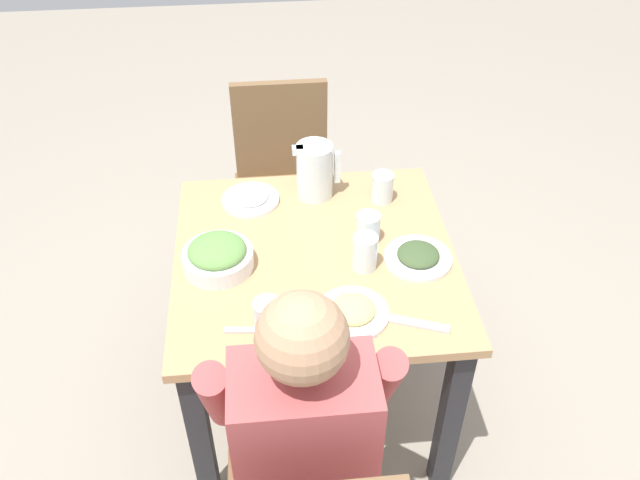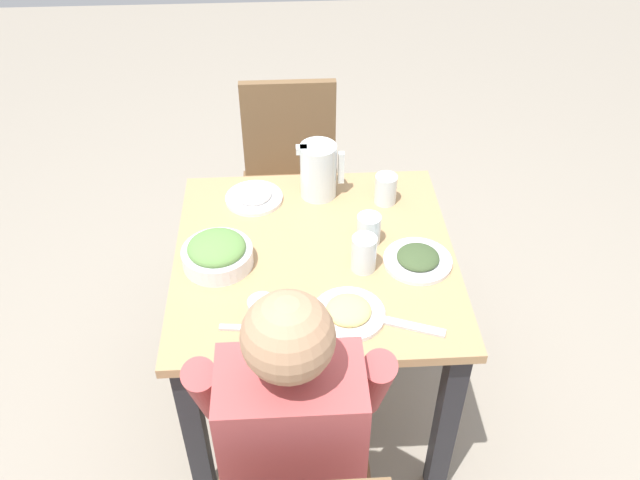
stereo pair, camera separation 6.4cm
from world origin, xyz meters
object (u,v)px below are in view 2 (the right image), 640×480
(water_glass_near_right, at_px, (263,316))
(plate_yoghurt, at_px, (254,196))
(salad_bowl, at_px, (217,253))
(plate_dolmas, at_px, (418,259))
(water_pitcher, at_px, (319,170))
(water_glass_center, at_px, (386,189))
(chair_far, at_px, (291,176))
(water_glass_far_left, at_px, (296,327))
(plate_fries, at_px, (348,312))
(water_glass_near_left, at_px, (364,253))
(water_glass_far_right, at_px, (369,229))
(dining_table, at_px, (315,283))
(diner_near, at_px, (293,426))

(water_glass_near_right, bearing_deg, plate_yoghurt, 93.56)
(salad_bowl, bearing_deg, plate_dolmas, -2.98)
(water_pitcher, height_order, water_glass_center, water_pitcher)
(chair_far, relative_size, plate_dolmas, 4.17)
(water_pitcher, xyz_separation_m, water_glass_near_right, (-0.18, -0.60, -0.04))
(salad_bowl, bearing_deg, water_glass_far_left, -54.50)
(salad_bowl, xyz_separation_m, plate_dolmas, (0.59, -0.03, -0.03))
(plate_yoghurt, bearing_deg, water_glass_near_right, -86.44)
(water_pitcher, height_order, plate_fries, water_pitcher)
(water_glass_far_left, bearing_deg, water_glass_near_left, 52.66)
(water_pitcher, distance_m, water_glass_center, 0.23)
(water_glass_near_right, bearing_deg, chair_far, 85.09)
(plate_dolmas, height_order, water_glass_near_right, water_glass_near_right)
(water_glass_near_left, bearing_deg, water_glass_far_left, -127.34)
(water_pitcher, distance_m, water_glass_far_right, 0.30)
(salad_bowl, relative_size, water_glass_near_right, 1.97)
(water_glass_near_left, distance_m, water_glass_near_right, 0.37)
(plate_fries, height_order, water_glass_center, water_glass_center)
(chair_far, distance_m, water_glass_near_right, 1.09)
(water_glass_near_right, bearing_deg, water_glass_near_left, 37.94)
(water_glass_near_left, height_order, water_glass_near_right, water_glass_near_left)
(dining_table, height_order, water_glass_far_left, water_glass_far_left)
(dining_table, relative_size, plate_yoghurt, 4.45)
(plate_dolmas, distance_m, water_glass_near_left, 0.17)
(chair_far, relative_size, salad_bowl, 4.07)
(water_pitcher, bearing_deg, water_glass_far_left, -98.31)
(water_glass_far_left, bearing_deg, water_glass_far_right, 59.00)
(water_glass_near_right, bearing_deg, water_pitcher, 73.33)
(diner_near, xyz_separation_m, salad_bowl, (-0.20, 0.52, 0.13))
(plate_dolmas, bearing_deg, water_glass_near_right, -152.18)
(dining_table, relative_size, water_pitcher, 4.47)
(dining_table, relative_size, plate_dolmas, 4.16)
(plate_yoghurt, bearing_deg, plate_dolmas, -34.88)
(plate_dolmas, xyz_separation_m, water_glass_center, (-0.06, 0.31, 0.04))
(plate_yoghurt, relative_size, water_glass_far_right, 1.97)
(water_pitcher, relative_size, plate_fries, 0.95)
(salad_bowl, xyz_separation_m, water_glass_near_right, (0.14, -0.27, 0.01))
(water_glass_far_left, bearing_deg, diner_near, -94.99)
(plate_dolmas, relative_size, water_glass_near_right, 1.92)
(chair_far, height_order, diner_near, diner_near)
(salad_bowl, bearing_deg, plate_yoghurt, 72.21)
(water_glass_far_left, bearing_deg, plate_yoghurt, 101.12)
(water_pitcher, distance_m, plate_fries, 0.58)
(water_glass_far_right, distance_m, water_glass_far_left, 0.45)
(plate_fries, bearing_deg, water_glass_far_right, 73.96)
(plate_dolmas, height_order, water_glass_near_left, water_glass_near_left)
(plate_fries, relative_size, water_glass_near_right, 1.89)
(water_glass_near_right, bearing_deg, plate_fries, 8.94)
(water_pitcher, height_order, water_glass_far_right, water_pitcher)
(water_pitcher, bearing_deg, water_glass_near_left, -73.62)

